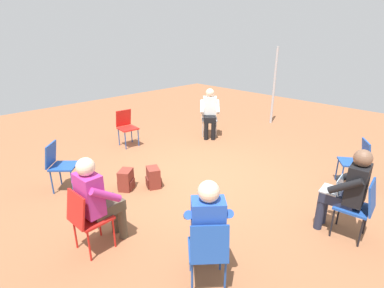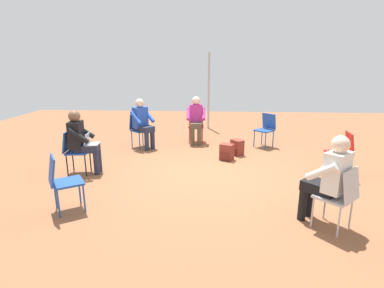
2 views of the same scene
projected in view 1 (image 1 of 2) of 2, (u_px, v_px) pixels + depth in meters
ground_plane at (204, 179)px, 5.60m from camera, size 15.54×15.54×0.00m
chair_northeast at (209, 116)px, 7.86m from camera, size 0.58×0.58×0.85m
chair_south at (359, 205)px, 3.84m from camera, size 0.45×0.48×0.85m
chair_northwest at (59, 163)px, 5.07m from camera, size 0.58×0.58×0.85m
chair_southwest at (208, 250)px, 3.05m from camera, size 0.58×0.59×0.85m
chair_southeast at (357, 160)px, 5.20m from camera, size 0.57×0.58×0.85m
chair_west at (86, 217)px, 3.60m from camera, size 0.45×0.42×0.85m
chair_north at (126, 125)px, 7.10m from camera, size 0.44×0.48×0.85m
person_with_laptop at (348, 187)px, 3.87m from camera, size 0.53×0.55×1.24m
person_in_blue at (207, 223)px, 3.14m from camera, size 0.63×0.63×1.24m
person_in_magenta at (97, 197)px, 3.64m from camera, size 0.53×0.51×1.24m
person_in_white at (210, 111)px, 7.63m from camera, size 0.63×0.63×1.24m
backpack_near_laptop_user at (153, 178)px, 5.27m from camera, size 0.31×0.34×0.36m
backpack_by_empty_chair at (126, 181)px, 5.18m from camera, size 0.34×0.33×0.36m
tent_pole_far at (274, 86)px, 8.64m from camera, size 0.07×0.07×2.20m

